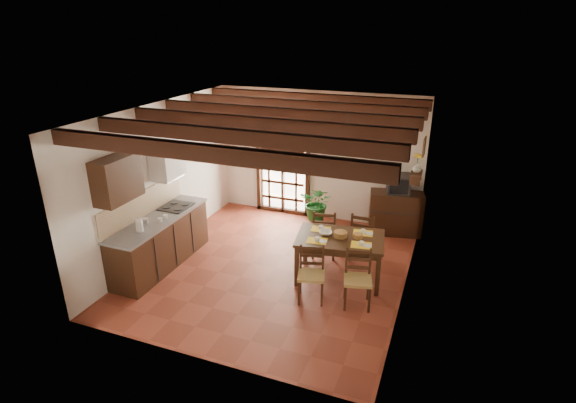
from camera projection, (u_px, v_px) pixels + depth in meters
The scene contains 25 objects.
ground_plane at pixel (275, 268), 8.05m from camera, with size 5.00×5.00×0.00m, color brown.
room_shell at pixel (274, 172), 7.37m from camera, with size 4.52×5.02×2.81m.
ceiling_beams at pixel (273, 119), 7.04m from camera, with size 4.50×4.34×0.20m.
french_door at pixel (283, 163), 9.99m from camera, with size 1.26×0.11×2.32m.
kitchen_counter at pixel (160, 241), 8.00m from camera, with size 0.64×2.25×1.38m.
upper_cabinet at pixel (117, 179), 6.91m from camera, with size 0.35×0.80×0.70m, color black.
range_hood at pixel (167, 164), 8.03m from camera, with size 0.38×0.60×0.54m.
counter_items at pixel (161, 214), 7.89m from camera, with size 0.50×1.43×0.25m.
dining_table at pixel (340, 242), 7.50m from camera, with size 1.56×1.13×0.78m.
chair_near_left at pixel (311, 284), 7.05m from camera, with size 0.50×0.49×0.89m.
chair_near_right at pixel (357, 289), 6.91m from camera, with size 0.50×0.49×0.91m.
chair_far_left at pixel (324, 241), 8.37m from camera, with size 0.51×0.50×0.96m.
chair_far_right at pixel (363, 245), 8.23m from camera, with size 0.45×0.43×0.96m.
table_setting at pixel (340, 234), 7.44m from camera, with size 1.05×0.70×0.10m.
table_bowl at pixel (326, 233), 7.55m from camera, with size 0.22×0.22×0.05m, color white.
sideboard at pixel (396, 213), 9.22m from camera, with size 1.06×0.48×0.90m, color black.
crt_tv at pixel (398, 184), 8.98m from camera, with size 0.52×0.50×0.38m.
fuse_box at pixel (389, 147), 9.05m from camera, with size 0.25×0.03×0.32m, color white.
plant_pot at pixel (317, 223), 9.59m from camera, with size 0.36×0.36×0.22m, color maroon.
potted_plant at pixel (318, 203), 9.42m from camera, with size 1.78×1.53×1.99m, color #144C19.
wall_shelf at pixel (416, 175), 8.16m from camera, with size 0.20×0.42×0.20m.
shelf_vase at pixel (417, 168), 8.11m from camera, with size 0.15×0.15×0.15m, color #B2BFB2.
shelf_flowers at pixel (418, 157), 8.04m from camera, with size 0.14×0.14×0.36m.
framed_picture at pixel (424, 147), 7.94m from camera, with size 0.03×0.32×0.32m.
pendant_lamp at pixel (346, 160), 7.06m from camera, with size 0.36×0.36×0.84m.
Camera 1 is at (2.72, -6.48, 4.11)m, focal length 28.00 mm.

